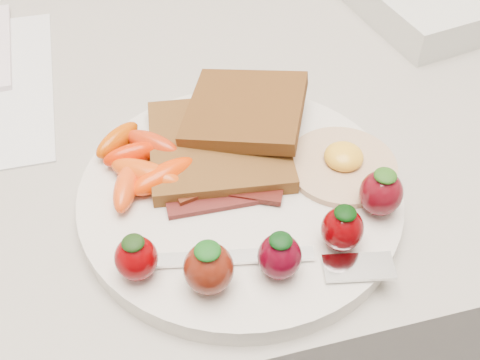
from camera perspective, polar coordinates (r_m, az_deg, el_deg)
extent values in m
cube|color=gray|center=(0.97, -2.66, -13.26)|extent=(2.00, 0.60, 0.90)
cylinder|color=beige|center=(0.51, 0.00, -1.48)|extent=(0.27, 0.27, 0.02)
cube|color=#4A2810|center=(0.53, -2.03, 3.31)|extent=(0.13, 0.13, 0.01)
cube|color=#4C290C|center=(0.54, 0.51, 6.69)|extent=(0.14, 0.14, 0.02)
cylinder|color=beige|center=(0.52, 9.63, 1.37)|extent=(0.10, 0.10, 0.01)
ellipsoid|color=gold|center=(0.52, 9.81, 2.22)|extent=(0.03, 0.03, 0.02)
cube|color=#481011|center=(0.49, -2.23, -1.96)|extent=(0.08, 0.02, 0.00)
cube|color=black|center=(0.49, -0.64, -0.78)|extent=(0.08, 0.05, 0.00)
cube|color=#350D06|center=(0.50, -1.82, 0.02)|extent=(0.08, 0.04, 0.00)
ellipsoid|color=red|center=(0.52, -10.20, 2.38)|extent=(0.05, 0.02, 0.02)
ellipsoid|color=#D8450A|center=(0.50, -8.89, 0.58)|extent=(0.07, 0.06, 0.02)
ellipsoid|color=#E6430E|center=(0.50, -10.79, -0.70)|extent=(0.03, 0.06, 0.02)
ellipsoid|color=red|center=(0.53, -8.30, 3.40)|extent=(0.05, 0.05, 0.02)
ellipsoid|color=#C04600|center=(0.54, -11.55, 3.75)|extent=(0.05, 0.05, 0.02)
ellipsoid|color=#E63500|center=(0.50, -7.25, 0.36)|extent=(0.07, 0.04, 0.02)
ellipsoid|color=#690002|center=(0.44, -9.81, -7.32)|extent=(0.03, 0.03, 0.04)
ellipsoid|color=black|center=(0.43, -10.12, -5.88)|extent=(0.02, 0.02, 0.01)
ellipsoid|color=#5A160A|center=(0.43, -2.99, -8.38)|extent=(0.04, 0.04, 0.04)
ellipsoid|color=#114911|center=(0.41, -3.10, -6.71)|extent=(0.02, 0.02, 0.01)
ellipsoid|color=#47020F|center=(0.43, 3.77, -7.24)|extent=(0.03, 0.03, 0.04)
ellipsoid|color=black|center=(0.42, 3.89, -5.75)|extent=(0.02, 0.02, 0.01)
ellipsoid|color=#570003|center=(0.46, 9.67, -4.60)|extent=(0.03, 0.03, 0.04)
ellipsoid|color=black|center=(0.44, 9.96, -3.09)|extent=(0.02, 0.02, 0.01)
ellipsoid|color=#53070F|center=(0.48, 13.23, -1.21)|extent=(0.03, 0.03, 0.04)
ellipsoid|color=#224F13|center=(0.47, 13.63, 0.41)|extent=(0.02, 0.02, 0.01)
cube|color=white|center=(0.45, -0.91, -7.34)|extent=(0.13, 0.04, 0.00)
cube|color=silver|center=(0.46, 11.20, -8.10)|extent=(0.06, 0.03, 0.00)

